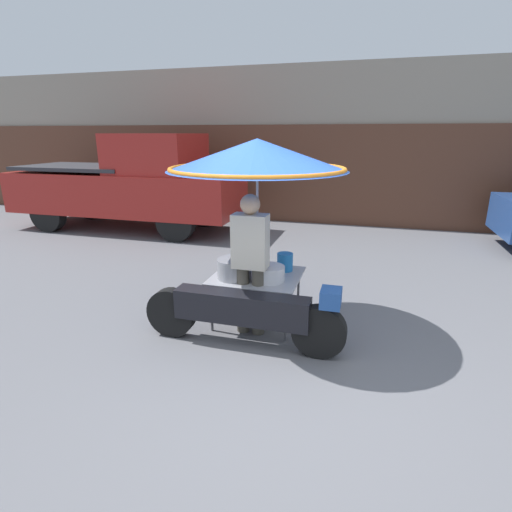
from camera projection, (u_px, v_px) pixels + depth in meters
ground_plane at (285, 377)px, 3.76m from camera, size 36.00×36.00×0.00m
shopfront_building at (349, 146)px, 10.42m from camera, size 28.00×2.06×3.77m
vendor_motorcycle_cart at (256, 182)px, 4.33m from camera, size 2.20×1.98×2.14m
vendor_person at (250, 258)px, 4.35m from camera, size 0.38×0.22×1.59m
pickup_truck at (131, 185)px, 9.25m from camera, size 5.42×1.77×2.19m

